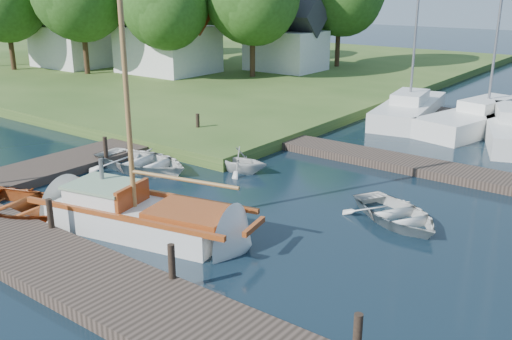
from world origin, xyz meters
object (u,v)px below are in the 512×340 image
Objects in this scene: marina_boat_2 at (512,125)px; house_a at (167,37)px; sailboat at (146,220)px; marina_boat_0 at (409,108)px; tender_a at (142,159)px; mooring_post_3 at (358,334)px; mooring_post_4 at (105,147)px; house_c at (286,41)px; tender_c at (397,211)px; tender_b at (241,158)px; marina_boat_1 at (487,116)px; mooring_post_5 at (198,123)px; mooring_post_2 at (172,261)px; tree_2 at (166,4)px; house_b at (74,36)px; mooring_post_1 at (50,213)px; dinghy at (19,202)px.

house_a is at bearing 63.71° from marina_boat_2.
sailboat is 0.82× the size of marina_boat_0.
mooring_post_3 is at bearing -119.37° from tender_a.
marina_boat_2 reaches higher than mooring_post_4.
house_c is at bearing 107.65° from mooring_post_4.
marina_boat_0 is 15.25m from house_c.
house_c is (-7.00, 22.00, 1.88)m from mooring_post_4.
marina_boat_2 is at bearing 29.15° from tender_c.
tender_a is 0.62× the size of house_a.
tender_b is 13.18m from marina_boat_1.
tender_c is 27.97m from house_a.
sailboat reaches higher than mooring_post_5.
mooring_post_5 is 18.48m from house_c.
marina_boat_2 is (2.42, 18.36, -0.12)m from mooring_post_2.
house_a reaches higher than tender_c.
mooring_post_5 is at bearing -67.62° from house_c.
tender_b is 19.95m from tree_2.
house_c is (-20.00, 27.00, 1.88)m from mooring_post_3.
mooring_post_4 is 20.74m from house_a.
house_c is at bearing 79.28° from marina_boat_1.
marina_boat_2 is (5.24, 16.55, 0.24)m from sailboat.
house_b is (-21.00, 9.00, 2.07)m from mooring_post_5.
tender_a reaches higher than tender_c.
house_a reaches higher than mooring_post_3.
mooring_post_5 is at bearing 130.36° from mooring_post_2.
marina_boat_1 reaches higher than tender_c.
mooring_post_2 is 30.14m from house_a.
marina_boat_0 reaches higher than mooring_post_1.
sailboat is (5.68, -3.19, -0.36)m from mooring_post_4.
mooring_post_4 is 0.08× the size of sailboat.
dinghy is at bearing 171.90° from marina_boat_1.
sailboat is 4.07m from dinghy.
tender_a is (-4.24, 3.65, 0.06)m from sailboat.
dinghy is 0.64× the size of house_a.
marina_boat_1 reaches higher than mooring_post_2.
mooring_post_3 is at bearing -169.15° from marina_boat_0.
mooring_post_4 is 6.53m from sailboat.
dinghy is at bearing -39.18° from house_b.
house_a is at bearing 141.07° from mooring_post_3.
tree_2 is (-16.68, 17.24, 4.91)m from sailboat.
marina_boat_1 is 1.93m from marina_boat_2.
marina_boat_1 is at bearing 45.47° from mooring_post_5.
mooring_post_2 is (4.50, 0.00, 0.00)m from mooring_post_1.
tree_2 reaches higher than house_a.
mooring_post_2 reaches higher than dinghy.
house_a is 0.81× the size of tree_2.
mooring_post_1 is 9.00m from mooring_post_3.
marina_boat_0 reaches higher than tree_2.
house_b is at bearing -150.26° from house_c.
marina_boat_2 reaches higher than mooring_post_2.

